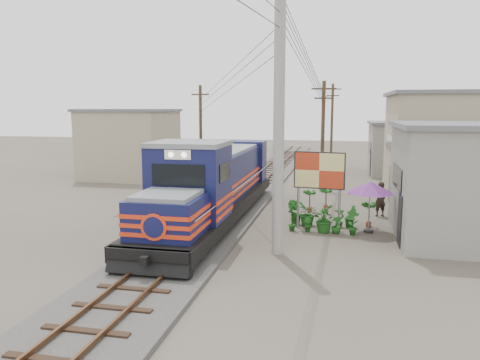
% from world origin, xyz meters
% --- Properties ---
extents(ground, '(120.00, 120.00, 0.00)m').
position_xyz_m(ground, '(0.00, 0.00, 0.00)').
color(ground, '#473F35').
rests_on(ground, ground).
extents(ballast, '(3.60, 70.00, 0.16)m').
position_xyz_m(ballast, '(0.00, 10.00, 0.08)').
color(ballast, '#595651').
rests_on(ballast, ground).
extents(track, '(1.15, 70.00, 0.12)m').
position_xyz_m(track, '(0.00, 10.00, 0.26)').
color(track, '#51331E').
rests_on(track, ground).
extents(locomotive, '(2.87, 15.64, 3.88)m').
position_xyz_m(locomotive, '(0.00, 3.58, 1.70)').
color(locomotive, black).
rests_on(locomotive, ground).
extents(utility_pole_main, '(0.40, 0.40, 10.00)m').
position_xyz_m(utility_pole_main, '(3.50, -0.50, 5.00)').
color(utility_pole_main, '#9E9B93').
rests_on(utility_pole_main, ground).
extents(wooden_pole_mid, '(1.60, 0.24, 7.00)m').
position_xyz_m(wooden_pole_mid, '(4.50, 14.00, 3.68)').
color(wooden_pole_mid, '#4C3826').
rests_on(wooden_pole_mid, ground).
extents(wooden_pole_far, '(1.60, 0.24, 7.50)m').
position_xyz_m(wooden_pole_far, '(4.80, 28.00, 3.93)').
color(wooden_pole_far, '#4C3826').
rests_on(wooden_pole_far, ground).
extents(wooden_pole_left, '(1.60, 0.24, 7.00)m').
position_xyz_m(wooden_pole_left, '(-5.00, 18.00, 3.68)').
color(wooden_pole_left, '#4C3826').
rests_on(wooden_pole_left, ground).
extents(power_lines, '(9.65, 19.00, 3.30)m').
position_xyz_m(power_lines, '(-0.14, 8.49, 7.56)').
color(power_lines, black).
rests_on(power_lines, ground).
extents(shophouse_mid, '(8.40, 7.35, 6.20)m').
position_xyz_m(shophouse_mid, '(12.50, 12.00, 3.11)').
color(shophouse_mid, tan).
rests_on(shophouse_mid, ground).
extents(shophouse_back, '(6.30, 6.30, 4.20)m').
position_xyz_m(shophouse_back, '(11.00, 22.00, 2.11)').
color(shophouse_back, gray).
rests_on(shophouse_back, ground).
extents(shophouse_left, '(6.30, 6.30, 5.20)m').
position_xyz_m(shophouse_left, '(-10.00, 16.00, 2.61)').
color(shophouse_left, tan).
rests_on(shophouse_left, ground).
extents(billboard, '(2.21, 0.43, 3.42)m').
position_xyz_m(billboard, '(4.79, 3.30, 2.52)').
color(billboard, '#99999E').
rests_on(billboard, ground).
extents(market_umbrella, '(2.58, 2.58, 2.21)m').
position_xyz_m(market_umbrella, '(6.94, 3.23, 1.94)').
color(market_umbrella, black).
rests_on(market_umbrella, ground).
extents(vendor, '(0.74, 0.65, 1.72)m').
position_xyz_m(vendor, '(7.64, 6.47, 0.86)').
color(vendor, black).
rests_on(vendor, ground).
extents(plant_nursery, '(3.21, 2.09, 1.13)m').
position_xyz_m(plant_nursery, '(4.83, 3.37, 0.53)').
color(plant_nursery, '#1B5317').
rests_on(plant_nursery, ground).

